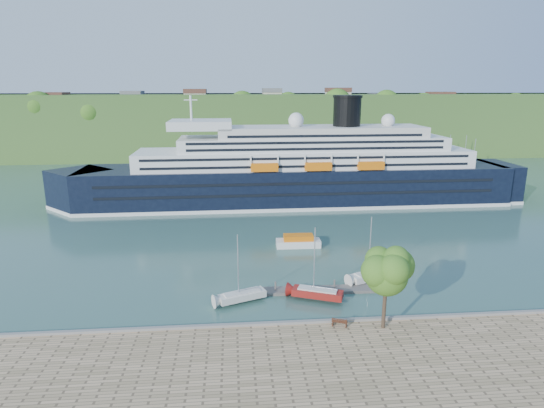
{
  "coord_description": "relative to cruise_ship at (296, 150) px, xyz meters",
  "views": [
    {
      "loc": [
        -6.2,
        -45.92,
        26.87
      ],
      "look_at": [
        0.43,
        30.0,
        7.14
      ],
      "focal_mm": 30.0,
      "sensor_mm": 36.0,
      "label": 1
    }
  ],
  "objects": [
    {
      "name": "promenade_tree",
      "position": [
        1.62,
        -59.83,
        -6.39
      ],
      "size": [
        6.23,
        6.23,
        10.32
      ],
      "primitive_type": null,
      "color": "#32631A",
      "rests_on": "promenade"
    },
    {
      "name": "quay_coping",
      "position": [
        -8.38,
        -58.15,
        -11.4
      ],
      "size": [
        220.0,
        0.5,
        0.3
      ],
      "primitive_type": "cube",
      "color": "slate",
      "rests_on": "promenade"
    },
    {
      "name": "park_bench",
      "position": [
        -3.12,
        -59.15,
        -10.98
      ],
      "size": [
        1.92,
        1.32,
        1.14
      ],
      "primitive_type": null,
      "rotation": [
        0.0,
        0.0,
        -0.36
      ],
      "color": "#4E2716",
      "rests_on": "promenade"
    },
    {
      "name": "cruise_ship",
      "position": [
        0.0,
        0.0,
        0.0
      ],
      "size": [
        111.93,
        17.27,
        25.1
      ],
      "primitive_type": null,
      "rotation": [
        0.0,
        0.0,
        0.01
      ],
      "color": "black",
      "rests_on": "ground"
    },
    {
      "name": "tender_launch",
      "position": [
        -3.58,
        -30.22,
        -11.49
      ],
      "size": [
        7.76,
        2.82,
        2.13
      ],
      "primitive_type": null,
      "rotation": [
        0.0,
        0.0,
        -0.02
      ],
      "color": "orange",
      "rests_on": "ground"
    },
    {
      "name": "sailboat_red",
      "position": [
        -4.02,
        -50.61,
        -7.88
      ],
      "size": [
        7.47,
        4.56,
        9.35
      ],
      "primitive_type": null,
      "rotation": [
        0.0,
        0.0,
        -0.38
      ],
      "color": "maroon",
      "rests_on": "ground"
    },
    {
      "name": "sailboat_white_near",
      "position": [
        -13.76,
        -50.4,
        -8.15
      ],
      "size": [
        7.03,
        4.22,
        8.8
      ],
      "primitive_type": null,
      "rotation": [
        0.0,
        0.0,
        0.37
      ],
      "color": "silver",
      "rests_on": "ground"
    },
    {
      "name": "ground",
      "position": [
        -8.38,
        -57.95,
        -12.55
      ],
      "size": [
        400.0,
        400.0,
        0.0
      ],
      "primitive_type": "plane",
      "color": "#335A50",
      "rests_on": "ground"
    },
    {
      "name": "far_hillside",
      "position": [
        -8.38,
        87.05,
        -0.55
      ],
      "size": [
        400.0,
        50.0,
        24.0
      ],
      "primitive_type": "cube",
      "color": "#305923",
      "rests_on": "ground"
    },
    {
      "name": "floating_pontoon",
      "position": [
        -3.22,
        -48.09,
        -12.35
      ],
      "size": [
        18.07,
        2.57,
        0.4
      ],
      "primitive_type": null,
      "rotation": [
        0.0,
        0.0,
        -0.02
      ],
      "color": "#66605A",
      "rests_on": "ground"
    },
    {
      "name": "sailboat_white_far",
      "position": [
        4.61,
        -45.64,
        -7.95
      ],
      "size": [
        7.34,
        4.56,
        9.2
      ],
      "primitive_type": null,
      "rotation": [
        0.0,
        0.0,
        0.39
      ],
      "color": "silver",
      "rests_on": "ground"
    }
  ]
}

